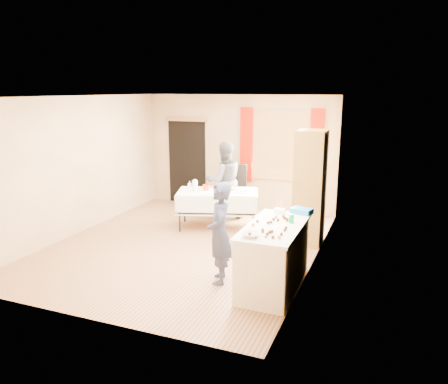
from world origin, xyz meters
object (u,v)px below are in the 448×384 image
at_px(chair, 235,200).
at_px(cabinet, 310,188).
at_px(counter, 274,257).
at_px(woman, 224,181).
at_px(party_table, 218,206).
at_px(girl, 220,233).

bearing_deg(chair, cabinet, -44.93).
height_order(counter, woman, woman).
distance_m(chair, woman, 0.61).
bearing_deg(counter, party_table, 128.01).
bearing_deg(woman, counter, 85.36).
relative_size(party_table, girl, 1.20).
distance_m(chair, girl, 3.47).
height_order(cabinet, woman, cabinet).
relative_size(counter, girl, 1.05).
distance_m(cabinet, party_table, 1.96).
xyz_separation_m(cabinet, party_table, (-1.86, 0.24, -0.57)).
distance_m(cabinet, chair, 2.30).
height_order(cabinet, counter, cabinet).
height_order(party_table, woman, woman).
bearing_deg(party_table, girl, -84.99).
distance_m(cabinet, woman, 2.17).
bearing_deg(cabinet, woman, 155.90).
relative_size(chair, girl, 0.75).
bearing_deg(party_table, woman, 81.76).
bearing_deg(girl, party_table, -177.50).
relative_size(cabinet, counter, 1.31).
bearing_deg(chair, party_table, -102.92).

